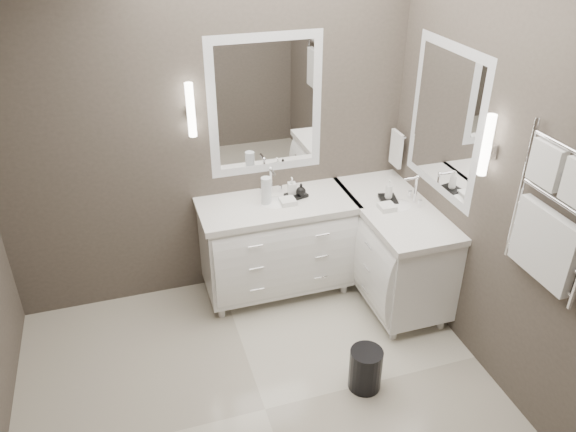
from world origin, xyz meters
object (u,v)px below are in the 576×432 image
object	(u,v)px
vanity_back	(277,241)
vanity_right	(392,244)
towel_ladder	(551,222)
waste_bin	(365,369)

from	to	relation	value
vanity_back	vanity_right	size ratio (longest dim) A/B	1.00
vanity_back	vanity_right	distance (m)	0.93
vanity_right	towel_ladder	size ratio (longest dim) A/B	1.38
vanity_back	vanity_right	world-z (taller)	same
vanity_right	towel_ladder	bearing A→B (deg)	-80.16
waste_bin	vanity_right	bearing A→B (deg)	55.78
vanity_right	towel_ladder	xyz separation A→B (m)	(0.23, -1.30, 0.91)
vanity_right	waste_bin	distance (m)	1.14
towel_ladder	waste_bin	bearing A→B (deg)	154.93
vanity_right	waste_bin	bearing A→B (deg)	-124.22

